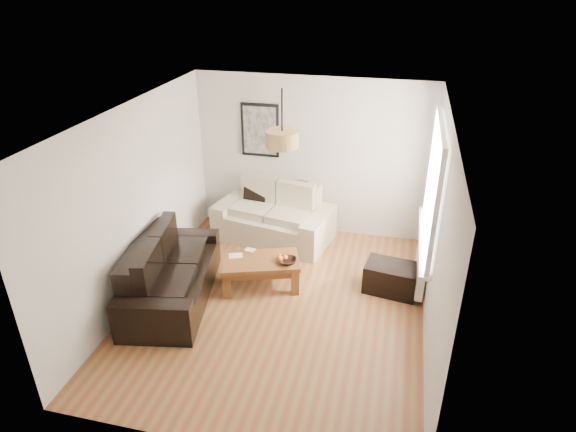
% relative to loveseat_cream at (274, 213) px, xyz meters
% --- Properties ---
extents(floor, '(4.50, 4.50, 0.00)m').
position_rel_loveseat_cream_xyz_m(floor, '(0.52, -1.78, -0.46)').
color(floor, brown).
rests_on(floor, ground).
extents(ceiling, '(3.80, 4.50, 0.00)m').
position_rel_loveseat_cream_xyz_m(ceiling, '(0.52, -1.78, 2.14)').
color(ceiling, white).
rests_on(ceiling, floor).
extents(wall_back, '(3.80, 0.04, 2.60)m').
position_rel_loveseat_cream_xyz_m(wall_back, '(0.52, 0.47, 0.84)').
color(wall_back, silver).
rests_on(wall_back, floor).
extents(wall_front, '(3.80, 0.04, 2.60)m').
position_rel_loveseat_cream_xyz_m(wall_front, '(0.52, -4.03, 0.84)').
color(wall_front, silver).
rests_on(wall_front, floor).
extents(wall_left, '(0.04, 4.50, 2.60)m').
position_rel_loveseat_cream_xyz_m(wall_left, '(-1.38, -1.78, 0.84)').
color(wall_left, silver).
rests_on(wall_left, floor).
extents(wall_right, '(0.04, 4.50, 2.60)m').
position_rel_loveseat_cream_xyz_m(wall_right, '(2.42, -1.78, 0.84)').
color(wall_right, silver).
rests_on(wall_right, floor).
extents(window_bay, '(0.14, 1.90, 1.60)m').
position_rel_loveseat_cream_xyz_m(window_bay, '(2.38, -0.98, 1.14)').
color(window_bay, white).
rests_on(window_bay, wall_right).
extents(radiator, '(0.10, 0.90, 0.52)m').
position_rel_loveseat_cream_xyz_m(radiator, '(2.34, -0.98, -0.08)').
color(radiator, white).
rests_on(radiator, wall_right).
extents(poster, '(0.62, 0.04, 0.87)m').
position_rel_loveseat_cream_xyz_m(poster, '(-0.33, 0.44, 1.24)').
color(poster, black).
rests_on(poster, wall_back).
extents(pendant_shade, '(0.40, 0.40, 0.20)m').
position_rel_loveseat_cream_xyz_m(pendant_shade, '(0.52, -1.48, 1.77)').
color(pendant_shade, tan).
rests_on(pendant_shade, ceiling).
extents(loveseat_cream, '(2.00, 1.35, 0.91)m').
position_rel_loveseat_cream_xyz_m(loveseat_cream, '(0.00, 0.00, 0.00)').
color(loveseat_cream, '#B8AD94').
rests_on(loveseat_cream, floor).
extents(sofa_leather, '(1.30, 2.11, 0.85)m').
position_rel_loveseat_cream_xyz_m(sofa_leather, '(-0.91, -1.94, -0.03)').
color(sofa_leather, black).
rests_on(sofa_leather, floor).
extents(coffee_table, '(1.20, 0.90, 0.44)m').
position_rel_loveseat_cream_xyz_m(coffee_table, '(0.17, -1.40, -0.24)').
color(coffee_table, brown).
rests_on(coffee_table, floor).
extents(ottoman, '(0.78, 0.56, 0.41)m').
position_rel_loveseat_cream_xyz_m(ottoman, '(1.97, -1.07, -0.25)').
color(ottoman, black).
rests_on(ottoman, floor).
extents(cushion_left, '(0.40, 0.17, 0.39)m').
position_rel_loveseat_cream_xyz_m(cushion_left, '(-0.36, 0.22, 0.31)').
color(cushion_left, black).
rests_on(cushion_left, loveseat_cream).
extents(cushion_right, '(0.41, 0.17, 0.40)m').
position_rel_loveseat_cream_xyz_m(cushion_right, '(0.29, 0.22, 0.31)').
color(cushion_right, black).
rests_on(cushion_right, loveseat_cream).
extents(fruit_bowl, '(0.28, 0.28, 0.06)m').
position_rel_loveseat_cream_xyz_m(fruit_bowl, '(0.57, -1.39, 0.01)').
color(fruit_bowl, black).
rests_on(fruit_bowl, coffee_table).
extents(orange_a, '(0.10, 0.10, 0.08)m').
position_rel_loveseat_cream_xyz_m(orange_a, '(0.45, -1.37, 0.02)').
color(orange_a, orange).
rests_on(orange_a, fruit_bowl).
extents(orange_b, '(0.07, 0.07, 0.07)m').
position_rel_loveseat_cream_xyz_m(orange_b, '(0.52, -1.32, 0.02)').
color(orange_b, orange).
rests_on(orange_b, fruit_bowl).
extents(orange_c, '(0.07, 0.07, 0.06)m').
position_rel_loveseat_cream_xyz_m(orange_c, '(0.44, -1.30, 0.02)').
color(orange_c, orange).
rests_on(orange_c, fruit_bowl).
extents(papers, '(0.23, 0.19, 0.01)m').
position_rel_loveseat_cream_xyz_m(papers, '(-0.18, -1.38, -0.02)').
color(papers, white).
rests_on(papers, coffee_table).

